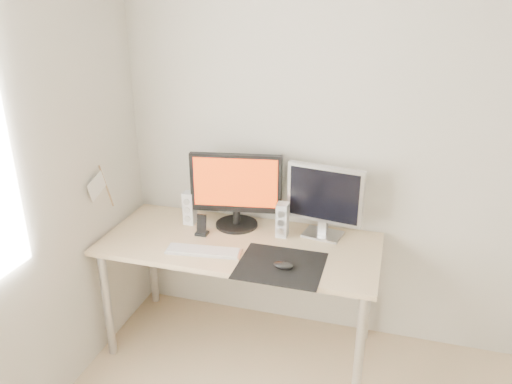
{
  "coord_description": "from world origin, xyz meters",
  "views": [
    {
      "loc": [
        -0.13,
        -1.06,
        2.08
      ],
      "look_at": [
        -0.86,
        1.48,
        1.01
      ],
      "focal_mm": 35.0,
      "sensor_mm": 36.0,
      "label": 1
    }
  ],
  "objects_px": {
    "mouse": "(283,265)",
    "speaker_right": "(282,220)",
    "keyboard": "(204,251)",
    "desk": "(240,254)",
    "phone_dock": "(202,229)",
    "speaker_left": "(190,208)",
    "main_monitor": "(236,188)",
    "second_monitor": "(325,198)"
  },
  "relations": [
    {
      "from": "mouse",
      "to": "speaker_right",
      "type": "height_order",
      "value": "speaker_right"
    },
    {
      "from": "speaker_right",
      "to": "keyboard",
      "type": "bearing_deg",
      "value": -139.78
    },
    {
      "from": "desk",
      "to": "keyboard",
      "type": "xyz_separation_m",
      "value": [
        -0.16,
        -0.17,
        0.09
      ]
    },
    {
      "from": "mouse",
      "to": "keyboard",
      "type": "xyz_separation_m",
      "value": [
        -0.47,
        0.06,
        -0.01
      ]
    },
    {
      "from": "mouse",
      "to": "phone_dock",
      "type": "distance_m",
      "value": 0.61
    },
    {
      "from": "speaker_left",
      "to": "phone_dock",
      "type": "height_order",
      "value": "speaker_left"
    },
    {
      "from": "speaker_left",
      "to": "phone_dock",
      "type": "xyz_separation_m",
      "value": [
        0.13,
        -0.13,
        -0.06
      ]
    },
    {
      "from": "main_monitor",
      "to": "second_monitor",
      "type": "distance_m",
      "value": 0.53
    },
    {
      "from": "main_monitor",
      "to": "desk",
      "type": "bearing_deg",
      "value": -66.87
    },
    {
      "from": "speaker_right",
      "to": "desk",
      "type": "bearing_deg",
      "value": -146.31
    },
    {
      "from": "main_monitor",
      "to": "second_monitor",
      "type": "xyz_separation_m",
      "value": [
        0.53,
        0.02,
        -0.01
      ]
    },
    {
      "from": "second_monitor",
      "to": "phone_dock",
      "type": "bearing_deg",
      "value": -164.96
    },
    {
      "from": "second_monitor",
      "to": "speaker_right",
      "type": "xyz_separation_m",
      "value": [
        -0.23,
        -0.07,
        -0.14
      ]
    },
    {
      "from": "keyboard",
      "to": "desk",
      "type": "bearing_deg",
      "value": 47.56
    },
    {
      "from": "desk",
      "to": "second_monitor",
      "type": "relative_size",
      "value": 3.55
    },
    {
      "from": "speaker_left",
      "to": "phone_dock",
      "type": "distance_m",
      "value": 0.19
    },
    {
      "from": "second_monitor",
      "to": "keyboard",
      "type": "height_order",
      "value": "second_monitor"
    },
    {
      "from": "second_monitor",
      "to": "main_monitor",
      "type": "bearing_deg",
      "value": -177.67
    },
    {
      "from": "mouse",
      "to": "desk",
      "type": "bearing_deg",
      "value": 143.9
    },
    {
      "from": "speaker_right",
      "to": "phone_dock",
      "type": "bearing_deg",
      "value": -165.81
    },
    {
      "from": "second_monitor",
      "to": "speaker_right",
      "type": "distance_m",
      "value": 0.28
    },
    {
      "from": "mouse",
      "to": "keyboard",
      "type": "height_order",
      "value": "mouse"
    },
    {
      "from": "mouse",
      "to": "main_monitor",
      "type": "height_order",
      "value": "main_monitor"
    },
    {
      "from": "desk",
      "to": "phone_dock",
      "type": "height_order",
      "value": "phone_dock"
    },
    {
      "from": "mouse",
      "to": "desk",
      "type": "distance_m",
      "value": 0.4
    },
    {
      "from": "main_monitor",
      "to": "speaker_right",
      "type": "relative_size",
      "value": 2.65
    },
    {
      "from": "second_monitor",
      "to": "keyboard",
      "type": "distance_m",
      "value": 0.75
    },
    {
      "from": "desk",
      "to": "phone_dock",
      "type": "bearing_deg",
      "value": 173.61
    },
    {
      "from": "main_monitor",
      "to": "second_monitor",
      "type": "height_order",
      "value": "main_monitor"
    },
    {
      "from": "speaker_left",
      "to": "keyboard",
      "type": "bearing_deg",
      "value": -56.22
    },
    {
      "from": "mouse",
      "to": "phone_dock",
      "type": "bearing_deg",
      "value": 155.45
    },
    {
      "from": "keyboard",
      "to": "phone_dock",
      "type": "xyz_separation_m",
      "value": [
        -0.09,
        0.2,
        0.03
      ]
    },
    {
      "from": "second_monitor",
      "to": "speaker_left",
      "type": "relative_size",
      "value": 2.17
    },
    {
      "from": "second_monitor",
      "to": "phone_dock",
      "type": "height_order",
      "value": "second_monitor"
    },
    {
      "from": "desk",
      "to": "main_monitor",
      "type": "xyz_separation_m",
      "value": [
        -0.08,
        0.19,
        0.33
      ]
    },
    {
      "from": "keyboard",
      "to": "second_monitor",
      "type": "bearing_deg",
      "value": 32.5
    },
    {
      "from": "mouse",
      "to": "main_monitor",
      "type": "xyz_separation_m",
      "value": [
        -0.39,
        0.42,
        0.23
      ]
    },
    {
      "from": "phone_dock",
      "to": "keyboard",
      "type": "bearing_deg",
      "value": -65.87
    },
    {
      "from": "mouse",
      "to": "phone_dock",
      "type": "height_order",
      "value": "phone_dock"
    },
    {
      "from": "mouse",
      "to": "speaker_right",
      "type": "bearing_deg",
      "value": 104.23
    },
    {
      "from": "keyboard",
      "to": "main_monitor",
      "type": "bearing_deg",
      "value": 78.43
    },
    {
      "from": "mouse",
      "to": "speaker_left",
      "type": "relative_size",
      "value": 0.52
    }
  ]
}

